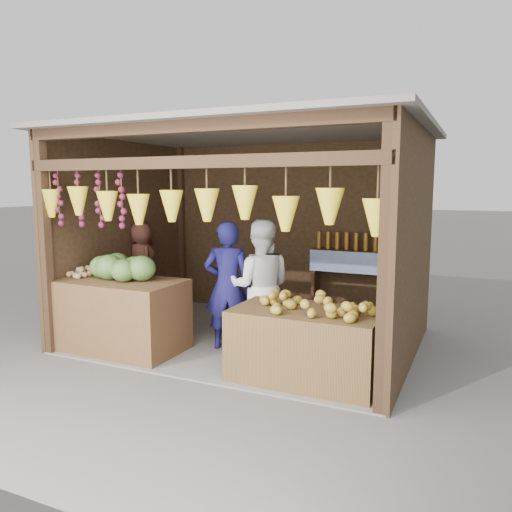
{
  "coord_description": "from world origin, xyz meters",
  "views": [
    {
      "loc": [
        2.67,
        -5.64,
        1.96
      ],
      "look_at": [
        0.14,
        -0.1,
        1.12
      ],
      "focal_mm": 35.0,
      "sensor_mm": 36.0,
      "label": 1
    }
  ],
  "objects_px": {
    "counter_left": "(120,315)",
    "vendor_seated": "(142,262)",
    "man_standing": "(228,286)",
    "woman_standing": "(260,286)",
    "counter_right": "(306,345)"
  },
  "relations": [
    {
      "from": "counter_left",
      "to": "man_standing",
      "type": "xyz_separation_m",
      "value": [
        1.17,
        0.57,
        0.35
      ]
    },
    {
      "from": "counter_left",
      "to": "counter_right",
      "type": "distance_m",
      "value": 2.35
    },
    {
      "from": "man_standing",
      "to": "counter_left",
      "type": "bearing_deg",
      "value": 6.36
    },
    {
      "from": "counter_left",
      "to": "vendor_seated",
      "type": "height_order",
      "value": "vendor_seated"
    },
    {
      "from": "vendor_seated",
      "to": "man_standing",
      "type": "bearing_deg",
      "value": -169.46
    },
    {
      "from": "counter_left",
      "to": "vendor_seated",
      "type": "bearing_deg",
      "value": 116.04
    },
    {
      "from": "counter_right",
      "to": "woman_standing",
      "type": "distance_m",
      "value": 1.11
    },
    {
      "from": "counter_right",
      "to": "vendor_seated",
      "type": "distance_m",
      "value": 3.21
    },
    {
      "from": "man_standing",
      "to": "woman_standing",
      "type": "relative_size",
      "value": 0.99
    },
    {
      "from": "counter_left",
      "to": "woman_standing",
      "type": "bearing_deg",
      "value": 23.44
    },
    {
      "from": "woman_standing",
      "to": "vendor_seated",
      "type": "xyz_separation_m",
      "value": [
        -2.14,
        0.54,
        0.08
      ]
    },
    {
      "from": "counter_right",
      "to": "woman_standing",
      "type": "height_order",
      "value": "woman_standing"
    },
    {
      "from": "woman_standing",
      "to": "vendor_seated",
      "type": "bearing_deg",
      "value": -33.73
    },
    {
      "from": "counter_right",
      "to": "man_standing",
      "type": "xyz_separation_m",
      "value": [
        -1.18,
        0.54,
        0.41
      ]
    },
    {
      "from": "counter_right",
      "to": "woman_standing",
      "type": "xyz_separation_m",
      "value": [
        -0.8,
        0.64,
        0.42
      ]
    }
  ]
}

